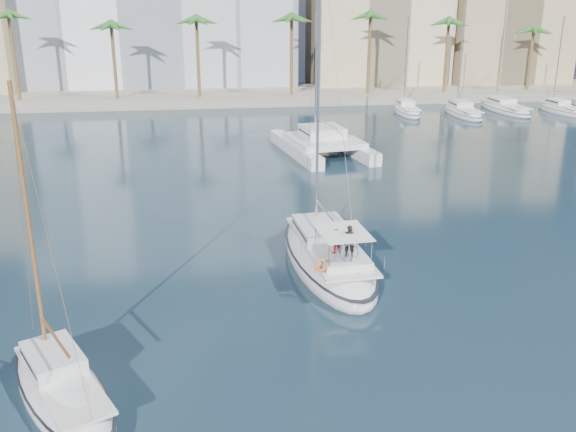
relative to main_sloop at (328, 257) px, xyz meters
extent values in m
plane|color=black|center=(-0.82, -1.13, -0.55)|extent=(160.00, 160.00, 0.00)
cube|color=gray|center=(-0.82, 59.87, 0.05)|extent=(120.00, 14.00, 1.20)
cube|color=#C1B18A|center=(21.18, 68.87, 9.45)|extent=(20.00, 14.00, 20.00)
cube|color=tan|center=(41.18, 66.87, 8.45)|extent=(18.00, 12.00, 18.00)
cylinder|color=brown|center=(-0.82, 55.87, 4.70)|extent=(0.44, 0.44, 10.50)
sphere|color=#2B6123|center=(-0.82, 55.87, 9.95)|extent=(3.60, 3.60, 3.60)
cylinder|color=brown|center=(33.18, 55.87, 4.70)|extent=(0.44, 0.44, 10.50)
sphere|color=#2B6123|center=(33.18, 55.87, 9.95)|extent=(3.60, 3.60, 3.60)
ellipsoid|color=silver|center=(0.00, 0.00, -0.17)|extent=(4.72, 12.52, 2.55)
ellipsoid|color=black|center=(0.00, 0.00, 0.19)|extent=(4.77, 12.64, 0.18)
cube|color=silver|center=(0.02, -0.23, 0.79)|extent=(3.39, 9.38, 0.12)
cube|color=silver|center=(-0.08, 1.18, 1.15)|extent=(2.89, 4.18, 0.60)
cube|color=black|center=(-0.08, 1.18, 1.17)|extent=(2.88, 3.71, 0.14)
cylinder|color=#B7BABF|center=(-0.17, 2.60, 8.91)|extent=(0.15, 0.15, 16.12)
cylinder|color=#B7BABF|center=(-0.01, 0.12, 2.35)|extent=(0.44, 4.96, 0.11)
cube|color=silver|center=(0.17, -2.59, 1.03)|extent=(2.53, 3.22, 0.36)
cube|color=white|center=(0.18, -2.71, 2.40)|extent=(2.53, 3.22, 0.04)
torus|color=silver|center=(0.25, -3.77, 1.70)|extent=(0.96, 0.12, 0.96)
torus|color=#F1520C|center=(-1.22, -4.34, 1.40)|extent=(0.64, 0.24, 0.64)
imported|color=black|center=(0.43, -2.99, 2.02)|extent=(0.67, 0.53, 1.62)
imported|color=maroon|center=(-0.14, -2.43, 1.84)|extent=(0.64, 0.51, 1.26)
ellipsoid|color=silver|center=(-11.83, -10.74, -0.27)|extent=(6.01, 8.50, 1.93)
ellipsoid|color=black|center=(-11.83, -10.74, 0.01)|extent=(6.07, 8.58, 0.18)
cube|color=silver|center=(-11.76, -10.88, 0.47)|extent=(4.42, 6.33, 0.12)
cube|color=silver|center=(-12.19, -10.03, 0.83)|extent=(2.76, 3.18, 0.60)
cube|color=black|center=(-12.19, -10.03, 0.85)|extent=(2.64, 2.91, 0.14)
cylinder|color=brown|center=(-12.62, -9.19, 5.60)|extent=(0.15, 0.15, 10.16)
cylinder|color=brown|center=(-11.87, -10.67, 2.03)|extent=(1.60, 3.01, 0.11)
cube|color=silver|center=(2.09, 25.96, 0.00)|extent=(3.19, 12.89, 1.10)
cube|color=silver|center=(7.26, 26.78, 0.00)|extent=(3.19, 12.89, 1.10)
cube|color=silver|center=(4.78, 25.74, 0.75)|extent=(6.86, 7.89, 0.50)
cube|color=silver|center=(4.68, 26.37, 1.45)|extent=(4.09, 4.36, 1.00)
cube|color=black|center=(4.68, 26.37, 1.50)|extent=(4.03, 3.86, 0.18)
cylinder|color=#B7BABF|center=(4.38, 28.28, 9.52)|extent=(0.18, 0.18, 17.14)
ellipsoid|color=silver|center=(1.57, 4.31, -0.11)|extent=(0.23, 0.44, 0.21)
sphere|color=silver|center=(1.57, 4.51, -0.09)|extent=(0.12, 0.12, 0.12)
cube|color=gray|center=(1.26, 4.31, -0.08)|extent=(0.51, 0.18, 0.12)
cube|color=gray|center=(1.88, 4.31, -0.08)|extent=(0.51, 0.18, 0.12)
camera|label=1|loc=(-6.51, -31.41, 13.25)|focal=40.00mm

